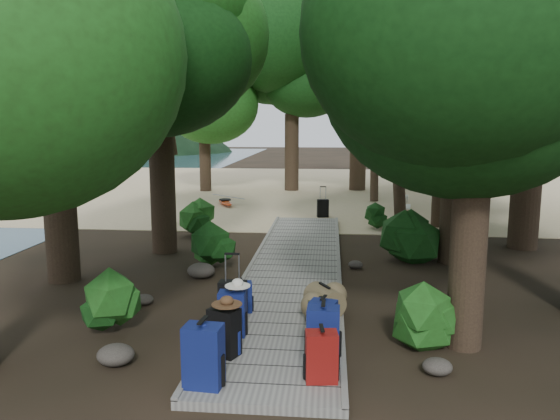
# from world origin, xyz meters

# --- Properties ---
(ground) EXTENTS (120.00, 120.00, 0.00)m
(ground) POSITION_xyz_m (0.00, 0.00, 0.00)
(ground) COLOR #322419
(ground) RESTS_ON ground
(sand_beach) EXTENTS (40.00, 22.00, 0.02)m
(sand_beach) POSITION_xyz_m (0.00, 16.00, 0.01)
(sand_beach) COLOR #CBB489
(sand_beach) RESTS_ON ground
(boardwalk) EXTENTS (2.00, 12.00, 0.12)m
(boardwalk) POSITION_xyz_m (0.00, 1.00, 0.06)
(boardwalk) COLOR gray
(boardwalk) RESTS_ON ground
(backpack_left_a) EXTENTS (0.47, 0.35, 0.84)m
(backpack_left_a) POSITION_xyz_m (-0.70, -4.62, 0.54)
(backpack_left_a) COLOR navy
(backpack_left_a) RESTS_ON boardwalk
(backpack_left_b) EXTENTS (0.47, 0.41, 0.72)m
(backpack_left_b) POSITION_xyz_m (-0.63, -3.72, 0.48)
(backpack_left_b) COLOR black
(backpack_left_b) RESTS_ON boardwalk
(backpack_left_c) EXTENTS (0.40, 0.29, 0.73)m
(backpack_left_c) POSITION_xyz_m (-0.65, -3.02, 0.49)
(backpack_left_c) COLOR navy
(backpack_left_c) RESTS_ON boardwalk
(backpack_left_d) EXTENTS (0.40, 0.32, 0.55)m
(backpack_left_d) POSITION_xyz_m (-0.69, -2.01, 0.39)
(backpack_left_d) COLOR navy
(backpack_left_d) RESTS_ON boardwalk
(backpack_right_a) EXTENTS (0.41, 0.32, 0.69)m
(backpack_right_a) POSITION_xyz_m (0.68, -4.35, 0.46)
(backpack_right_a) COLOR maroon
(backpack_right_a) RESTS_ON boardwalk
(backpack_right_b) EXTENTS (0.44, 0.31, 0.77)m
(backpack_right_b) POSITION_xyz_m (0.69, -3.69, 0.51)
(backpack_right_b) COLOR navy
(backpack_right_b) RESTS_ON boardwalk
(backpack_right_c) EXTENTS (0.43, 0.35, 0.64)m
(backpack_right_c) POSITION_xyz_m (0.68, -3.06, 0.44)
(backpack_right_c) COLOR navy
(backpack_right_c) RESTS_ON boardwalk
(backpack_right_d) EXTENTS (0.44, 0.37, 0.58)m
(backpack_right_d) POSITION_xyz_m (0.67, -2.95, 0.41)
(backpack_right_d) COLOR #373919
(backpack_right_d) RESTS_ON boardwalk
(duffel_right_khaki) EXTENTS (0.72, 0.81, 0.45)m
(duffel_right_khaki) POSITION_xyz_m (0.69, -1.97, 0.34)
(duffel_right_khaki) COLOR brown
(duffel_right_khaki) RESTS_ON boardwalk
(suitcase_on_boardwalk) EXTENTS (0.43, 0.24, 0.66)m
(suitcase_on_boardwalk) POSITION_xyz_m (-0.74, -2.50, 0.45)
(suitcase_on_boardwalk) COLOR black
(suitcase_on_boardwalk) RESTS_ON boardwalk
(lone_suitcase_on_sand) EXTENTS (0.41, 0.28, 0.60)m
(lone_suitcase_on_sand) POSITION_xyz_m (0.49, 7.81, 0.32)
(lone_suitcase_on_sand) COLOR black
(lone_suitcase_on_sand) RESTS_ON sand_beach
(hat_brown) EXTENTS (0.41, 0.41, 0.12)m
(hat_brown) POSITION_xyz_m (-0.58, -3.76, 0.90)
(hat_brown) COLOR #51351E
(hat_brown) RESTS_ON backpack_left_b
(hat_white) EXTENTS (0.38, 0.38, 0.13)m
(hat_white) POSITION_xyz_m (-0.57, -2.98, 0.92)
(hat_white) COLOR silver
(hat_white) RESTS_ON backpack_left_c
(kayak) EXTENTS (1.99, 3.26, 0.33)m
(kayak) POSITION_xyz_m (-3.33, 10.09, 0.18)
(kayak) COLOR #AB300E
(kayak) RESTS_ON sand_beach
(sun_lounger) EXTENTS (0.76, 1.69, 0.53)m
(sun_lounger) POSITION_xyz_m (3.39, 9.41, 0.28)
(sun_lounger) COLOR silver
(sun_lounger) RESTS_ON sand_beach
(tree_right_a) EXTENTS (4.36, 4.36, 7.27)m
(tree_right_a) POSITION_xyz_m (2.71, -2.84, 3.63)
(tree_right_a) COLOR black
(tree_right_a) RESTS_ON ground
(tree_right_c) EXTENTS (5.57, 5.57, 9.63)m
(tree_right_c) POSITION_xyz_m (3.61, 2.07, 4.82)
(tree_right_c) COLOR black
(tree_right_c) RESTS_ON ground
(tree_right_d) EXTENTS (5.76, 5.76, 10.57)m
(tree_right_d) POSITION_xyz_m (5.72, 3.74, 5.28)
(tree_right_d) COLOR black
(tree_right_d) RESTS_ON ground
(tree_right_e) EXTENTS (4.39, 4.39, 7.89)m
(tree_right_e) POSITION_xyz_m (4.16, 6.52, 3.95)
(tree_right_e) COLOR black
(tree_right_e) RESTS_ON ground
(tree_right_f) EXTENTS (5.33, 5.33, 9.52)m
(tree_right_f) POSITION_xyz_m (6.12, 9.76, 4.76)
(tree_right_f) COLOR black
(tree_right_f) RESTS_ON ground
(tree_left_b) EXTENTS (5.15, 5.15, 9.26)m
(tree_left_b) POSITION_xyz_m (-4.69, -0.16, 4.63)
(tree_left_b) COLOR black
(tree_left_b) RESTS_ON ground
(tree_left_c) EXTENTS (5.08, 5.08, 8.84)m
(tree_left_c) POSITION_xyz_m (-3.38, 2.46, 4.42)
(tree_left_c) COLOR black
(tree_left_c) RESTS_ON ground
(tree_back_a) EXTENTS (5.47, 5.47, 9.46)m
(tree_back_a) POSITION_xyz_m (-1.11, 15.13, 4.73)
(tree_back_a) COLOR black
(tree_back_a) RESTS_ON ground
(tree_back_b) EXTENTS (6.18, 6.18, 11.03)m
(tree_back_b) POSITION_xyz_m (2.01, 15.57, 5.51)
(tree_back_b) COLOR black
(tree_back_b) RESTS_ON ground
(tree_back_c) EXTENTS (5.16, 5.16, 9.29)m
(tree_back_c) POSITION_xyz_m (4.76, 16.15, 4.64)
(tree_back_c) COLOR black
(tree_back_c) RESTS_ON ground
(tree_back_d) EXTENTS (4.54, 4.54, 7.57)m
(tree_back_d) POSITION_xyz_m (-5.13, 14.52, 3.79)
(tree_back_d) COLOR black
(tree_back_d) RESTS_ON ground
(palm_right_a) EXTENTS (4.95, 4.95, 8.45)m
(palm_right_a) POSITION_xyz_m (3.04, 6.24, 4.22)
(palm_right_a) COLOR #153D11
(palm_right_a) RESTS_ON ground
(palm_right_b) EXTENTS (4.35, 4.35, 8.39)m
(palm_right_b) POSITION_xyz_m (4.99, 11.54, 4.20)
(palm_right_b) COLOR #153D11
(palm_right_b) RESTS_ON ground
(palm_right_c) EXTENTS (4.62, 4.62, 7.35)m
(palm_right_c) POSITION_xyz_m (2.78, 12.00, 3.67)
(palm_right_c) COLOR #153D11
(palm_right_c) RESTS_ON ground
(palm_left_a) EXTENTS (4.16, 4.16, 6.62)m
(palm_left_a) POSITION_xyz_m (-4.54, 6.13, 3.31)
(palm_left_a) COLOR #153D11
(palm_left_a) RESTS_ON ground
(rock_left_a) EXTENTS (0.50, 0.45, 0.28)m
(rock_left_a) POSITION_xyz_m (-2.08, -3.91, 0.14)
(rock_left_a) COLOR #4C473F
(rock_left_a) RESTS_ON ground
(rock_left_b) EXTENTS (0.34, 0.31, 0.19)m
(rock_left_b) POSITION_xyz_m (-2.53, -1.50, 0.09)
(rock_left_b) COLOR #4C473F
(rock_left_b) RESTS_ON ground
(rock_left_c) EXTENTS (0.58, 0.52, 0.32)m
(rock_left_c) POSITION_xyz_m (-1.92, 0.26, 0.16)
(rock_left_c) COLOR #4C473F
(rock_left_c) RESTS_ON ground
(rock_left_d) EXTENTS (0.27, 0.24, 0.15)m
(rock_left_d) POSITION_xyz_m (-2.01, 3.39, 0.07)
(rock_left_d) COLOR #4C473F
(rock_left_d) RESTS_ON ground
(rock_right_a) EXTENTS (0.39, 0.35, 0.21)m
(rock_right_a) POSITION_xyz_m (2.17, -3.80, 0.11)
(rock_right_a) COLOR #4C473F
(rock_right_a) RESTS_ON ground
(rock_right_b) EXTENTS (0.46, 0.41, 0.25)m
(rock_right_b) POSITION_xyz_m (2.87, -1.53, 0.13)
(rock_right_b) COLOR #4C473F
(rock_right_b) RESTS_ON ground
(rock_right_c) EXTENTS (0.32, 0.29, 0.18)m
(rock_right_c) POSITION_xyz_m (1.33, 1.31, 0.09)
(rock_right_c) COLOR #4C473F
(rock_right_c) RESTS_ON ground
(rock_right_d) EXTENTS (0.56, 0.50, 0.31)m
(rock_right_d) POSITION_xyz_m (3.04, 4.27, 0.15)
(rock_right_d) COLOR #4C473F
(rock_right_d) RESTS_ON ground
(shrub_left_a) EXTENTS (0.99, 0.99, 0.89)m
(shrub_left_a) POSITION_xyz_m (-2.54, -2.77, 0.45)
(shrub_left_a) COLOR #1D4915
(shrub_left_a) RESTS_ON ground
(shrub_left_b) EXTENTS (1.03, 1.03, 0.93)m
(shrub_left_b) POSITION_xyz_m (-1.76, 0.99, 0.46)
(shrub_left_b) COLOR #1D4915
(shrub_left_b) RESTS_ON ground
(shrub_left_c) EXTENTS (1.13, 1.13, 1.02)m
(shrub_left_c) POSITION_xyz_m (-3.01, 4.51, 0.51)
(shrub_left_c) COLOR #1D4915
(shrub_left_c) RESTS_ON ground
(shrub_right_a) EXTENTS (1.00, 1.00, 0.90)m
(shrub_right_a) POSITION_xyz_m (2.09, -2.91, 0.45)
(shrub_right_a) COLOR #1D4915
(shrub_right_a) RESTS_ON ground
(shrub_right_b) EXTENTS (1.34, 1.34, 1.21)m
(shrub_right_b) POSITION_xyz_m (2.54, 2.14, 0.60)
(shrub_right_b) COLOR #1D4915
(shrub_right_b) RESTS_ON ground
(shrub_right_c) EXTENTS (0.90, 0.90, 0.81)m
(shrub_right_c) POSITION_xyz_m (2.19, 5.95, 0.41)
(shrub_right_c) COLOR #1D4915
(shrub_right_c) RESTS_ON ground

